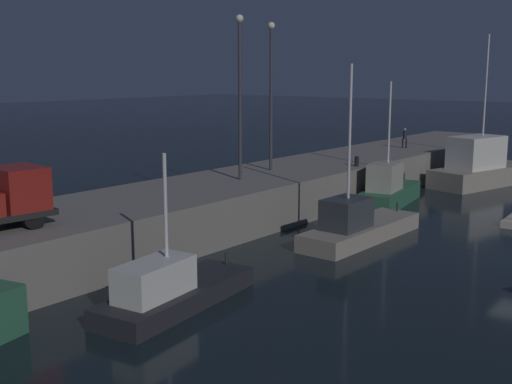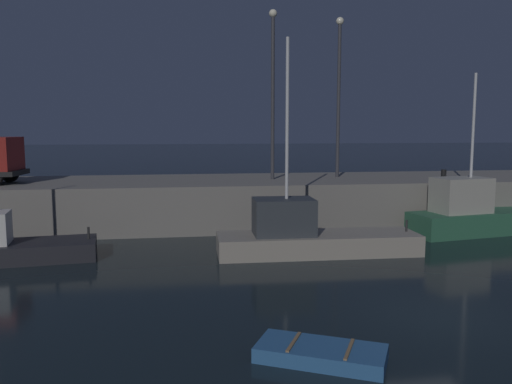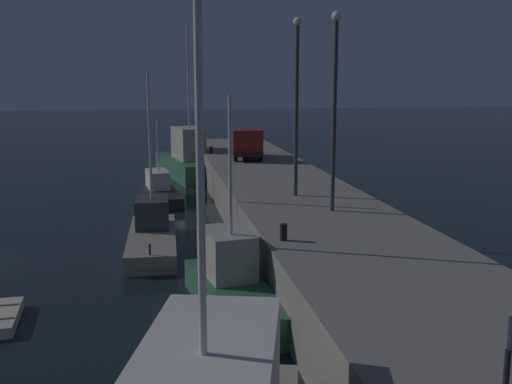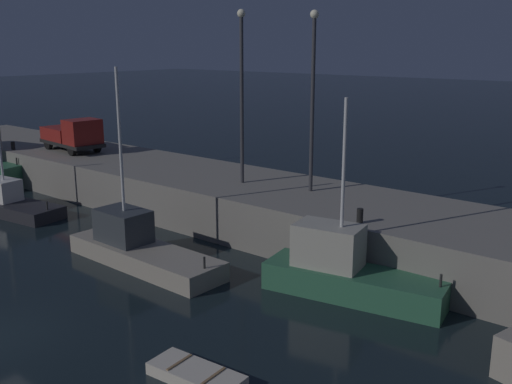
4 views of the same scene
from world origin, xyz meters
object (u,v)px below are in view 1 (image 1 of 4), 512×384
Objects in this scene: fishing_boat_blue at (481,167)px; fishing_trawler_green at (357,226)px; dockworker at (405,137)px; bollard_central at (357,161)px; lamp_post_east at (271,86)px; fishing_boat_white at (388,190)px; fishing_boat_orange at (170,290)px; lamp_post_west at (240,86)px.

fishing_boat_blue is 1.26× the size of fishing_trawler_green.
fishing_trawler_green is at bearing -160.36° from dockworker.
fishing_trawler_green is 10.21m from bollard_central.
fishing_boat_blue reaches higher than bollard_central.
dockworker is 2.49× the size of bollard_central.
fishing_boat_blue is 19.46m from lamp_post_east.
fishing_boat_blue reaches higher than fishing_boat_white.
lamp_post_west is at bearing 29.48° from fishing_boat_orange.
dockworker reaches higher than bollard_central.
lamp_post_east is at bearing 11.57° from lamp_post_west.
fishing_boat_white is 12.36× the size of bollard_central.
fishing_boat_orange is (-22.08, -2.51, -0.31)m from fishing_boat_white.
fishing_boat_blue is 1.42× the size of fishing_boat_white.
dockworker is at bearing 21.05° from fishing_boat_white.
fishing_boat_blue reaches higher than dockworker.
dockworker is (20.21, 7.21, 2.59)m from fishing_trawler_green.
fishing_boat_blue is 22.78m from lamp_post_west.
fishing_boat_blue is at bearing 0.86° from fishing_boat_orange.
fishing_boat_orange is 0.81× the size of lamp_post_east.
fishing_boat_orange is at bearing -150.52° from lamp_post_west.
fishing_boat_white is at bearing 17.94° from fishing_trawler_green.
bollard_central is (8.86, -2.58, -4.98)m from lamp_post_west.
fishing_trawler_green is (-9.28, -3.00, -0.23)m from fishing_boat_white.
bollard_central is (-0.62, 2.03, 1.77)m from fishing_boat_white.
fishing_boat_orange is 0.80× the size of lamp_post_west.
fishing_boat_white is at bearing -44.76° from lamp_post_east.
lamp_post_west reaches higher than fishing_boat_orange.
bollard_central is (8.66, 5.03, 1.99)m from fishing_trawler_green.
lamp_post_west is at bearing 163.76° from bollard_central.
fishing_boat_orange is at bearing -154.43° from lamp_post_east.
fishing_boat_blue is at bearing -10.02° from fishing_boat_white.
bollard_central is (-11.55, -2.18, -0.59)m from dockworker.
fishing_trawler_green is 13.88× the size of bollard_central.
bollard_central is (21.46, 4.54, 2.07)m from fishing_boat_orange.
lamp_post_west is 20.88m from dockworker.
fishing_trawler_green is (12.80, -0.49, 0.08)m from fishing_boat_orange.
fishing_boat_white is 4.96× the size of dockworker.
fishing_boat_white is 0.89× the size of fishing_trawler_green.
fishing_boat_blue is 7.03× the size of dockworker.
fishing_boat_white is at bearing 169.98° from fishing_boat_blue.
fishing_boat_white reaches higher than bollard_central.
lamp_post_west reaches higher than fishing_trawler_green.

